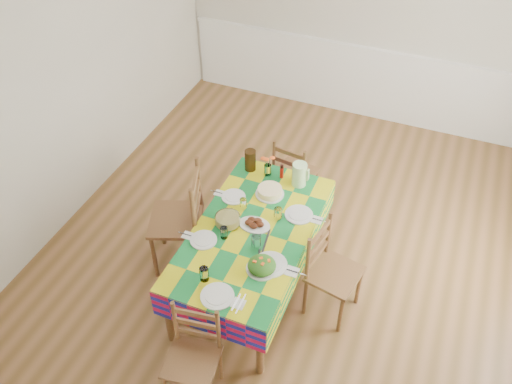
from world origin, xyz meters
TOP-DOWN VIEW (x-y plane):
  - room at (0.00, 0.00)m, footprint 4.58×5.08m
  - wainscot at (0.00, 2.48)m, footprint 4.41×0.06m
  - dining_table at (-0.23, -0.53)m, footprint 0.93×1.72m
  - setting_near_head at (-0.26, -1.20)m, footprint 0.41×0.27m
  - setting_left_near at (-0.50, -0.74)m, footprint 0.40×0.24m
  - setting_left_far at (-0.49, -0.25)m, footprint 0.38×0.23m
  - setting_right_near at (-0.01, -0.77)m, footprint 0.50×0.29m
  - setting_right_far at (0.02, -0.25)m, footprint 0.45×0.26m
  - meat_platter at (-0.23, -0.47)m, footprint 0.27×0.19m
  - salad_platter at (-0.00, -0.88)m, footprint 0.24×0.24m
  - pasta_bowl at (-0.45, -0.53)m, footprint 0.21×0.21m
  - cake at (-0.25, -0.06)m, footprint 0.25×0.25m
  - serving_utensils at (-0.10, -0.61)m, footprint 0.13×0.28m
  - flower_vase at (-0.37, 0.18)m, footprint 0.13×0.11m
  - hot_sauce at (-0.23, 0.19)m, footprint 0.03×0.03m
  - green_pitcher at (-0.06, 0.16)m, footprint 0.13×0.13m
  - tea_pitcher at (-0.54, 0.20)m, footprint 0.10×0.10m
  - name_card at (-0.21, -1.34)m, footprint 0.07×0.02m
  - chair_near at (-0.23, -1.61)m, footprint 0.42×0.40m
  - chair_far at (-0.23, 0.56)m, footprint 0.43×0.41m
  - chair_left at (-0.91, -0.51)m, footprint 0.58×0.59m
  - chair_right at (0.46, -0.52)m, footprint 0.45×0.47m

SIDE VIEW (x-z plane):
  - chair_near at x=-0.23m, z-range -0.01..0.83m
  - chair_far at x=-0.23m, z-range -0.01..0.84m
  - chair_right at x=0.46m, z-range -0.01..0.90m
  - wainscot at x=0.00m, z-range 0.03..0.95m
  - chair_left at x=-0.91m, z-range -0.01..1.05m
  - dining_table at x=-0.23m, z-range 0.26..0.93m
  - serving_utensils at x=-0.10m, z-range 0.67..0.68m
  - name_card at x=-0.21m, z-range 0.67..0.69m
  - meat_platter at x=-0.23m, z-range 0.67..0.72m
  - setting_left_far at x=-0.49m, z-range 0.64..0.74m
  - setting_left_near at x=-0.50m, z-range 0.64..0.75m
  - setting_right_far at x=0.02m, z-range 0.64..0.75m
  - setting_near_head at x=-0.26m, z-range 0.64..0.76m
  - setting_right_near at x=-0.01m, z-range 0.64..0.76m
  - cake at x=-0.25m, z-range 0.67..0.74m
  - pasta_bowl at x=-0.45m, z-range 0.67..0.75m
  - salad_platter at x=0.00m, z-range 0.66..0.76m
  - hot_sauce at x=-0.23m, z-range 0.67..0.81m
  - flower_vase at x=-0.37m, z-range 0.65..0.86m
  - tea_pitcher at x=-0.54m, z-range 0.67..0.88m
  - green_pitcher at x=-0.06m, z-range 0.67..0.90m
  - room at x=0.00m, z-range -0.04..2.74m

